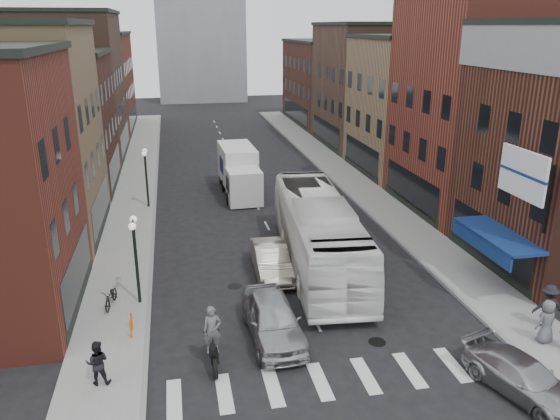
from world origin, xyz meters
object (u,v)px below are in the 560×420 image
object	(u,v)px
curb_car	(523,377)
bike_rack	(131,325)
ped_left_solo	(97,363)
billboard_sign	(524,175)
transit_bus	(318,233)
streetlamp_near	(135,245)
box_truck	(239,172)
ped_right_a	(548,306)
ped_right_c	(547,321)
streetlamp_far	(146,167)
sedan_left_far	(271,260)
parked_bicycle	(111,297)
sedan_left_near	(273,319)
motorcycle_rider	(213,338)

from	to	relation	value
curb_car	bike_rack	bearing A→B (deg)	136.81
curb_car	ped_left_solo	size ratio (longest dim) A/B	2.66
billboard_sign	transit_bus	world-z (taller)	billboard_sign
streetlamp_near	box_truck	world-z (taller)	streetlamp_near
ped_right_a	box_truck	bearing A→B (deg)	-54.51
transit_bus	ped_right_c	distance (m)	11.31
streetlamp_far	sedan_left_far	world-z (taller)	streetlamp_far
curb_car	ped_left_solo	xyz separation A→B (m)	(-14.20, 3.18, 0.34)
streetlamp_far	curb_car	xyz separation A→B (m)	(13.08, -22.96, -2.28)
ped_right_a	parked_bicycle	bearing A→B (deg)	-5.81
box_truck	sedan_left_near	bearing A→B (deg)	-95.28
motorcycle_rider	parked_bicycle	size ratio (longest dim) A/B	1.44
box_truck	ped_left_solo	bearing A→B (deg)	-111.15
bike_rack	box_truck	xyz separation A→B (m)	(6.80, 18.95, 1.13)
sedan_left_far	curb_car	bearing A→B (deg)	-56.77
streetlamp_far	ped_left_solo	size ratio (longest dim) A/B	2.50
billboard_sign	ped_left_solo	world-z (taller)	billboard_sign
bike_rack	transit_bus	bearing A→B (deg)	29.80
motorcycle_rider	streetlamp_near	bearing A→B (deg)	116.59
parked_bicycle	ped_right_c	xyz separation A→B (m)	(16.97, -6.32, 0.45)
bike_rack	sedan_left_near	world-z (taller)	sedan_left_near
transit_bus	bike_rack	bearing A→B (deg)	-145.31
box_truck	billboard_sign	bearing A→B (deg)	-66.41
parked_bicycle	ped_right_a	world-z (taller)	ped_right_a
motorcycle_rider	ped_right_a	bearing A→B (deg)	-2.73
streetlamp_near	motorcycle_rider	bearing A→B (deg)	-61.38
streetlamp_far	sedan_left_far	xyz separation A→B (m)	(6.38, -12.00, -2.13)
curb_car	billboard_sign	bearing A→B (deg)	44.02
billboard_sign	ped_right_c	distance (m)	5.89
motorcycle_rider	sedan_left_far	world-z (taller)	motorcycle_rider
transit_bus	motorcycle_rider	bearing A→B (deg)	-122.94
ped_left_solo	ped_right_a	size ratio (longest dim) A/B	0.88
bike_rack	motorcycle_rider	xyz separation A→B (m)	(3.08, -2.58, 0.59)
billboard_sign	bike_rack	bearing A→B (deg)	177.17
transit_bus	streetlamp_far	bearing A→B (deg)	132.92
sedan_left_near	ped_left_solo	size ratio (longest dim) A/B	3.05
bike_rack	sedan_left_near	distance (m)	5.71
billboard_sign	sedan_left_far	size ratio (longest dim) A/B	0.78
streetlamp_near	streetlamp_far	xyz separation A→B (m)	(0.00, 14.00, 0.00)
box_truck	transit_bus	bearing A→B (deg)	-82.06
curb_car	ped_right_c	size ratio (longest dim) A/B	2.46
bike_rack	sedan_left_near	bearing A→B (deg)	-11.62
box_truck	sedan_left_near	distance (m)	20.16
sedan_left_far	box_truck	bearing A→B (deg)	90.92
sedan_left_far	ped_left_solo	bearing A→B (deg)	-132.17
ped_left_solo	transit_bus	bearing A→B (deg)	-137.17
bike_rack	sedan_left_far	bearing A→B (deg)	35.54
curb_car	ped_right_a	xyz separation A→B (m)	(3.48, 3.51, 0.45)
transit_bus	sedan_left_near	size ratio (longest dim) A/B	2.65
ped_right_c	bike_rack	bearing A→B (deg)	-23.92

